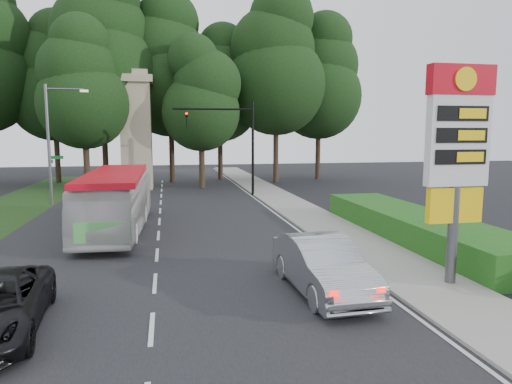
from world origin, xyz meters
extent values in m
plane|color=black|center=(0.00, 0.00, 0.00)|extent=(120.00, 120.00, 0.00)
cube|color=black|center=(0.00, 12.00, 0.01)|extent=(14.00, 80.00, 0.02)
cube|color=gray|center=(8.50, 12.00, 0.06)|extent=(3.00, 80.00, 0.12)
cube|color=#1A5416|center=(11.50, 8.00, 0.60)|extent=(3.00, 14.00, 1.20)
cylinder|color=#59595E|center=(9.20, 2.00, 1.60)|extent=(0.32, 0.32, 3.20)
cube|color=yellow|center=(9.20, 2.00, 2.60)|extent=(1.80, 0.25, 1.10)
cube|color=silver|center=(9.20, 2.00, 4.60)|extent=(2.00, 0.35, 2.80)
cube|color=red|center=(9.20, 2.00, 6.40)|extent=(2.10, 0.40, 0.90)
cylinder|color=yellow|center=(9.20, 1.78, 6.40)|extent=(0.70, 0.05, 0.70)
cube|color=black|center=(9.20, 1.81, 5.40)|extent=(1.70, 0.04, 0.45)
cube|color=black|center=(9.20, 1.81, 4.75)|extent=(1.70, 0.04, 0.45)
cube|color=black|center=(9.20, 1.81, 4.10)|extent=(1.70, 0.04, 0.45)
cylinder|color=black|center=(7.00, 24.00, 3.60)|extent=(0.20, 0.20, 7.20)
cylinder|color=black|center=(4.00, 24.00, 6.60)|extent=(6.00, 0.14, 0.14)
imported|color=black|center=(2.00, 24.00, 6.35)|extent=(0.18, 0.22, 1.10)
sphere|color=#FF0C05|center=(2.00, 23.85, 6.25)|extent=(0.18, 0.18, 0.18)
cylinder|color=#59595E|center=(-7.20, 22.00, 4.00)|extent=(0.20, 0.20, 8.00)
cylinder|color=#59595E|center=(-6.00, 22.00, 7.70)|extent=(2.40, 0.12, 0.12)
cube|color=#FFE599|center=(-4.80, 22.00, 7.60)|extent=(0.50, 0.22, 0.14)
cube|color=#0C591E|center=(-6.75, 22.00, 3.20)|extent=(0.85, 0.04, 0.22)
cube|color=#0C591E|center=(-7.20, 22.45, 2.90)|extent=(0.04, 0.85, 0.22)
cube|color=tan|center=(-2.00, 30.00, 4.50)|extent=(2.50, 2.50, 9.00)
cube|color=tan|center=(-2.00, 30.00, 9.30)|extent=(3.00, 3.00, 0.60)
cube|color=tan|center=(-2.00, 30.00, 9.80)|extent=(2.20, 2.20, 0.50)
cylinder|color=#2D2116|center=(-10.00, 37.00, 2.70)|extent=(0.50, 0.50, 5.40)
sphere|color=black|center=(-10.00, 37.00, 8.25)|extent=(8.40, 8.40, 8.40)
sphere|color=black|center=(-10.00, 37.00, 11.25)|extent=(7.20, 7.20, 7.20)
sphere|color=black|center=(-10.00, 37.00, 13.80)|extent=(5.40, 5.40, 5.40)
cylinder|color=#2D2116|center=(-5.00, 33.00, 3.24)|extent=(0.50, 0.50, 6.48)
sphere|color=black|center=(-5.00, 33.00, 9.90)|extent=(10.08, 10.08, 10.08)
sphere|color=black|center=(-5.00, 33.00, 13.50)|extent=(8.64, 8.64, 8.64)
cylinder|color=#2D2116|center=(1.00, 35.00, 2.97)|extent=(0.50, 0.50, 5.94)
sphere|color=black|center=(1.00, 35.00, 9.08)|extent=(9.24, 9.24, 9.24)
sphere|color=black|center=(1.00, 35.00, 12.38)|extent=(7.92, 7.92, 7.92)
sphere|color=black|center=(1.00, 35.00, 15.18)|extent=(5.94, 5.94, 5.94)
cylinder|color=#2D2116|center=(6.00, 37.00, 2.61)|extent=(0.50, 0.50, 5.22)
sphere|color=black|center=(6.00, 37.00, 7.97)|extent=(8.12, 8.12, 8.12)
sphere|color=black|center=(6.00, 37.00, 10.88)|extent=(6.96, 6.96, 6.96)
sphere|color=black|center=(6.00, 37.00, 13.34)|extent=(5.22, 5.22, 5.22)
cylinder|color=#2D2116|center=(11.00, 33.00, 3.06)|extent=(0.50, 0.50, 6.12)
sphere|color=black|center=(11.00, 33.00, 9.35)|extent=(9.52, 9.52, 9.52)
sphere|color=black|center=(11.00, 33.00, 12.75)|extent=(8.16, 8.16, 8.16)
sphere|color=black|center=(11.00, 33.00, 15.64)|extent=(6.12, 6.12, 6.12)
cylinder|color=#2D2116|center=(16.00, 35.00, 2.79)|extent=(0.50, 0.50, 5.58)
sphere|color=black|center=(16.00, 35.00, 8.53)|extent=(8.68, 8.68, 8.68)
sphere|color=black|center=(16.00, 35.00, 11.62)|extent=(7.44, 7.44, 7.44)
sphere|color=black|center=(16.00, 35.00, 14.26)|extent=(5.58, 5.58, 5.58)
cylinder|color=#2D2116|center=(-6.00, 29.00, 2.34)|extent=(0.50, 0.50, 4.68)
sphere|color=black|center=(-6.00, 29.00, 7.15)|extent=(7.28, 7.28, 7.28)
sphere|color=black|center=(-6.00, 29.00, 9.75)|extent=(6.24, 6.24, 6.24)
sphere|color=black|center=(-6.00, 29.00, 11.96)|extent=(4.68, 4.68, 4.68)
cylinder|color=#2D2116|center=(3.50, 29.50, 2.16)|extent=(0.50, 0.50, 4.32)
sphere|color=black|center=(3.50, 29.50, 6.60)|extent=(6.72, 6.72, 6.72)
sphere|color=black|center=(3.50, 29.50, 9.00)|extent=(5.76, 5.76, 5.76)
sphere|color=black|center=(3.50, 29.50, 11.04)|extent=(4.32, 4.32, 4.32)
imported|color=silver|center=(-1.99, 12.46, 1.47)|extent=(2.89, 10.65, 2.94)
imported|color=#ABAEB2|center=(5.03, 2.23, 0.84)|extent=(2.00, 5.17, 1.68)
camera|label=1|loc=(0.46, -10.52, 4.82)|focal=32.00mm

